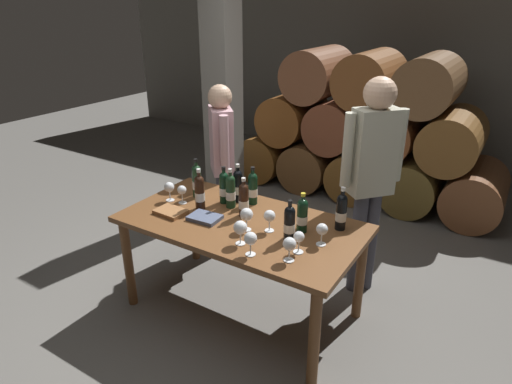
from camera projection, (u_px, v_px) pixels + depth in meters
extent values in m
plane|color=#66635E|center=(242.00, 309.00, 3.40)|extent=(14.00, 14.00, 0.00)
cube|color=slate|center=(409.00, 62.00, 6.11)|extent=(10.00, 0.24, 2.80)
cylinder|color=brown|center=(271.00, 153.00, 5.91)|extent=(0.60, 0.90, 0.60)
cylinder|color=brown|center=(314.00, 162.00, 5.61)|extent=(0.60, 0.90, 0.60)
cylinder|color=brown|center=(361.00, 171.00, 5.30)|extent=(0.60, 0.90, 0.60)
cylinder|color=brown|center=(415.00, 181.00, 5.00)|extent=(0.60, 0.90, 0.60)
cylinder|color=brown|center=(475.00, 193.00, 4.69)|extent=(0.60, 0.90, 0.60)
cylinder|color=brown|center=(293.00, 116.00, 5.54)|extent=(0.60, 0.90, 0.60)
cylinder|color=brown|center=(340.00, 123.00, 5.24)|extent=(0.60, 0.90, 0.60)
cylinder|color=brown|center=(393.00, 131.00, 4.93)|extent=(0.60, 0.90, 0.60)
cylinder|color=brown|center=(453.00, 139.00, 4.63)|extent=(0.60, 0.90, 0.60)
cylinder|color=brown|center=(319.00, 74.00, 5.17)|extent=(0.60, 0.90, 0.60)
cylinder|color=brown|center=(371.00, 79.00, 4.87)|extent=(0.60, 0.90, 0.60)
cylinder|color=brown|center=(430.00, 84.00, 4.56)|extent=(0.60, 0.90, 0.60)
cube|color=slate|center=(223.00, 90.00, 4.76)|extent=(0.32, 0.32, 2.60)
cube|color=brown|center=(241.00, 224.00, 3.11)|extent=(1.70, 0.90, 0.04)
cylinder|color=brown|center=(128.00, 264.00, 3.33)|extent=(0.07, 0.07, 0.72)
cylinder|color=brown|center=(314.00, 340.00, 2.58)|extent=(0.07, 0.07, 0.72)
cylinder|color=brown|center=(194.00, 223.00, 3.93)|extent=(0.07, 0.07, 0.72)
cylinder|color=brown|center=(360.00, 275.00, 3.19)|extent=(0.07, 0.07, 0.72)
cylinder|color=black|center=(200.00, 195.00, 3.24)|extent=(0.07, 0.07, 0.22)
sphere|color=black|center=(199.00, 180.00, 3.19)|extent=(0.07, 0.07, 0.07)
cylinder|color=black|center=(199.00, 177.00, 3.18)|extent=(0.03, 0.03, 0.07)
cylinder|color=silver|center=(198.00, 171.00, 3.16)|extent=(0.03, 0.03, 0.03)
cylinder|color=silver|center=(200.00, 196.00, 3.24)|extent=(0.07, 0.07, 0.07)
cylinder|color=black|center=(238.00, 188.00, 3.37)|extent=(0.07, 0.07, 0.21)
sphere|color=black|center=(238.00, 175.00, 3.32)|extent=(0.07, 0.07, 0.07)
cylinder|color=black|center=(238.00, 171.00, 3.31)|extent=(0.03, 0.03, 0.07)
cylinder|color=silver|center=(238.00, 166.00, 3.29)|extent=(0.03, 0.03, 0.02)
cylinder|color=silver|center=(238.00, 190.00, 3.37)|extent=(0.07, 0.07, 0.06)
cylinder|color=black|center=(244.00, 203.00, 3.14)|extent=(0.07, 0.07, 0.20)
sphere|color=black|center=(244.00, 189.00, 3.09)|extent=(0.07, 0.07, 0.07)
cylinder|color=black|center=(244.00, 185.00, 3.08)|extent=(0.03, 0.03, 0.06)
cylinder|color=silver|center=(243.00, 179.00, 3.07)|extent=(0.03, 0.03, 0.02)
cylinder|color=silver|center=(244.00, 204.00, 3.14)|extent=(0.07, 0.07, 0.06)
cylinder|color=black|center=(341.00, 215.00, 2.95)|extent=(0.07, 0.07, 0.21)
sphere|color=black|center=(342.00, 199.00, 2.91)|extent=(0.07, 0.07, 0.07)
cylinder|color=black|center=(343.00, 195.00, 2.90)|extent=(0.03, 0.03, 0.07)
cylinder|color=silver|center=(343.00, 189.00, 2.88)|extent=(0.03, 0.03, 0.02)
cylinder|color=silver|center=(341.00, 216.00, 2.96)|extent=(0.07, 0.07, 0.06)
cylinder|color=black|center=(224.00, 190.00, 3.35)|extent=(0.07, 0.07, 0.20)
sphere|color=black|center=(224.00, 177.00, 3.30)|extent=(0.07, 0.07, 0.07)
cylinder|color=black|center=(224.00, 174.00, 3.29)|extent=(0.03, 0.03, 0.06)
cylinder|color=black|center=(223.00, 168.00, 3.27)|extent=(0.03, 0.03, 0.02)
cylinder|color=silver|center=(224.00, 191.00, 3.35)|extent=(0.07, 0.07, 0.06)
cylinder|color=black|center=(253.00, 191.00, 3.33)|extent=(0.07, 0.07, 0.21)
sphere|color=black|center=(253.00, 177.00, 3.28)|extent=(0.07, 0.07, 0.07)
cylinder|color=black|center=(253.00, 174.00, 3.27)|extent=(0.03, 0.03, 0.07)
cylinder|color=black|center=(253.00, 169.00, 3.25)|extent=(0.03, 0.03, 0.02)
cylinder|color=silver|center=(253.00, 192.00, 3.33)|extent=(0.07, 0.07, 0.06)
cylinder|color=#19381E|center=(231.00, 194.00, 3.27)|extent=(0.07, 0.07, 0.21)
sphere|color=#19381E|center=(230.00, 180.00, 3.22)|extent=(0.07, 0.07, 0.07)
cylinder|color=#19381E|center=(230.00, 176.00, 3.21)|extent=(0.03, 0.03, 0.07)
cylinder|color=silver|center=(230.00, 170.00, 3.19)|extent=(0.03, 0.03, 0.02)
cylinder|color=silver|center=(231.00, 195.00, 3.27)|extent=(0.07, 0.07, 0.06)
cylinder|color=black|center=(302.00, 218.00, 2.92)|extent=(0.07, 0.07, 0.20)
sphere|color=black|center=(303.00, 204.00, 2.88)|extent=(0.07, 0.07, 0.07)
cylinder|color=black|center=(303.00, 201.00, 2.87)|extent=(0.03, 0.03, 0.06)
cylinder|color=gold|center=(303.00, 195.00, 2.85)|extent=(0.03, 0.03, 0.02)
cylinder|color=silver|center=(302.00, 220.00, 2.93)|extent=(0.07, 0.07, 0.06)
cylinder|color=black|center=(289.00, 226.00, 2.82)|extent=(0.07, 0.07, 0.20)
sphere|color=black|center=(290.00, 212.00, 2.78)|extent=(0.07, 0.07, 0.07)
cylinder|color=black|center=(290.00, 208.00, 2.77)|extent=(0.03, 0.03, 0.06)
cylinder|color=black|center=(290.00, 202.00, 2.75)|extent=(0.03, 0.03, 0.02)
cylinder|color=silver|center=(289.00, 228.00, 2.82)|extent=(0.07, 0.07, 0.06)
cylinder|color=#19381E|center=(197.00, 183.00, 3.45)|extent=(0.07, 0.07, 0.22)
sphere|color=#19381E|center=(196.00, 170.00, 3.40)|extent=(0.07, 0.07, 0.07)
cylinder|color=#19381E|center=(196.00, 166.00, 3.39)|extent=(0.03, 0.03, 0.07)
cylinder|color=black|center=(196.00, 160.00, 3.37)|extent=(0.03, 0.03, 0.02)
cylinder|color=silver|center=(197.00, 185.00, 3.45)|extent=(0.07, 0.07, 0.07)
cylinder|color=white|center=(321.00, 245.00, 2.80)|extent=(0.06, 0.06, 0.00)
cylinder|color=white|center=(321.00, 239.00, 2.78)|extent=(0.01, 0.01, 0.07)
sphere|color=white|center=(322.00, 229.00, 2.75)|extent=(0.07, 0.07, 0.07)
cylinder|color=white|center=(170.00, 200.00, 3.41)|extent=(0.06, 0.06, 0.00)
cylinder|color=white|center=(170.00, 196.00, 3.40)|extent=(0.01, 0.01, 0.07)
sphere|color=white|center=(169.00, 187.00, 3.37)|extent=(0.08, 0.08, 0.08)
cylinder|color=white|center=(247.00, 230.00, 2.98)|extent=(0.06, 0.06, 0.00)
cylinder|color=white|center=(247.00, 224.00, 2.96)|extent=(0.01, 0.01, 0.07)
sphere|color=white|center=(247.00, 214.00, 2.93)|extent=(0.09, 0.09, 0.09)
cylinder|color=white|center=(183.00, 203.00, 3.37)|extent=(0.06, 0.06, 0.00)
cylinder|color=white|center=(182.00, 198.00, 3.36)|extent=(0.01, 0.01, 0.07)
sphere|color=white|center=(182.00, 190.00, 3.33)|extent=(0.07, 0.07, 0.07)
cylinder|color=white|center=(298.00, 252.00, 2.71)|extent=(0.06, 0.06, 0.00)
cylinder|color=white|center=(298.00, 246.00, 2.70)|extent=(0.01, 0.01, 0.07)
sphere|color=white|center=(299.00, 237.00, 2.67)|extent=(0.07, 0.07, 0.07)
cylinder|color=white|center=(269.00, 231.00, 2.97)|extent=(0.06, 0.06, 0.00)
cylinder|color=white|center=(269.00, 225.00, 2.95)|extent=(0.01, 0.01, 0.07)
sphere|color=white|center=(269.00, 216.00, 2.92)|extent=(0.08, 0.08, 0.08)
cylinder|color=white|center=(241.00, 243.00, 2.81)|extent=(0.06, 0.06, 0.00)
cylinder|color=white|center=(240.00, 238.00, 2.79)|extent=(0.01, 0.01, 0.07)
sphere|color=white|center=(240.00, 227.00, 2.76)|extent=(0.09, 0.09, 0.09)
cylinder|color=white|center=(251.00, 254.00, 2.69)|extent=(0.06, 0.06, 0.00)
cylinder|color=white|center=(251.00, 249.00, 2.67)|extent=(0.01, 0.01, 0.07)
sphere|color=white|center=(250.00, 238.00, 2.64)|extent=(0.08, 0.08, 0.08)
cylinder|color=white|center=(289.00, 260.00, 2.63)|extent=(0.06, 0.06, 0.00)
cylinder|color=white|center=(289.00, 254.00, 2.61)|extent=(0.01, 0.01, 0.07)
sphere|color=white|center=(289.00, 244.00, 2.58)|extent=(0.08, 0.08, 0.08)
cube|color=#4C5670|center=(205.00, 218.00, 3.12)|extent=(0.23, 0.17, 0.03)
cube|color=#936038|center=(171.00, 212.00, 3.20)|extent=(0.23, 0.17, 0.03)
cylinder|color=#383842|center=(370.00, 241.00, 3.51)|extent=(0.11, 0.11, 0.85)
cylinder|color=#383842|center=(357.00, 243.00, 3.48)|extent=(0.11, 0.11, 0.85)
cube|color=#B2B29E|center=(373.00, 152.00, 3.19)|extent=(0.35, 0.36, 0.64)
cylinder|color=#B2B29E|center=(399.00, 145.00, 3.24)|extent=(0.08, 0.08, 0.54)
cylinder|color=#B2B29E|center=(348.00, 151.00, 3.13)|extent=(0.08, 0.08, 0.54)
sphere|color=tan|center=(380.00, 93.00, 3.02)|extent=(0.23, 0.23, 0.23)
cylinder|color=#383842|center=(223.00, 207.00, 4.19)|extent=(0.11, 0.11, 0.77)
cylinder|color=#383842|center=(224.00, 212.00, 4.09)|extent=(0.11, 0.11, 0.77)
cube|color=#CC9EA8|center=(221.00, 140.00, 3.87)|extent=(0.35, 0.36, 0.58)
cylinder|color=#CC9EA8|center=(218.00, 131.00, 4.05)|extent=(0.08, 0.08, 0.49)
cylinder|color=#CC9EA8|center=(224.00, 144.00, 3.67)|extent=(0.08, 0.08, 0.49)
sphere|color=tan|center=(220.00, 97.00, 3.72)|extent=(0.21, 0.21, 0.21)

